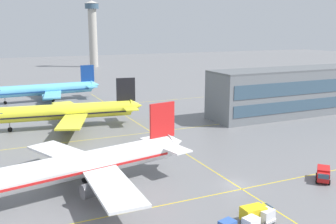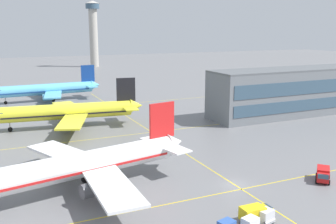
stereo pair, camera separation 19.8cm
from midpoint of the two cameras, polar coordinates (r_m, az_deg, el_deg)
The scene contains 11 objects.
ground_plane at distance 63.14m, azimuth 9.79°, elevation -10.46°, with size 600.00×600.00×0.00m, color slate.
airliner_front_gate at distance 59.97m, azimuth -12.44°, elevation -7.63°, with size 38.29×32.55×11.96m.
airliner_second_row at distance 98.41m, azimuth -14.42°, elevation 0.06°, with size 38.11×32.62×11.85m.
airliner_third_row at distance 136.73m, azimuth -17.32°, elevation 3.19°, with size 37.00×31.96×11.52m.
taxiway_markings at distance 92.07m, azimuth -2.34°, elevation -2.98°, with size 125.50×120.48×0.01m.
service_truck_red_van at distance 52.13m, azimuth 12.93°, elevation -14.27°, with size 4.15×2.23×2.10m.
service_truck_catering at distance 67.92m, azimuth 21.92°, elevation -8.47°, with size 4.23×4.19×2.10m.
baggage_cart_row_second at distance 49.68m, azimuth 12.14°, elevation -15.86°, with size 2.87×2.12×1.86m.
baggage_cart_row_middle at distance 52.00m, azimuth 14.29°, elevation -14.63°, with size 2.87×2.12×1.86m.
terminal_building at distance 119.07m, azimuth 19.79°, elevation 3.03°, with size 60.72×12.16×13.15m.
control_tower at distance 250.94m, azimuth -10.91°, elevation 11.88°, with size 8.82×8.82×40.66m.
Camera 2 is at (-33.31, -47.85, 24.20)m, focal length 41.45 mm.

